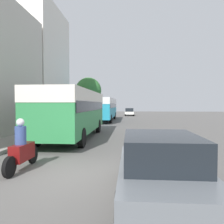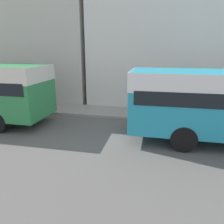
# 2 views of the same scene
# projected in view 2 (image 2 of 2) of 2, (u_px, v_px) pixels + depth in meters

# --- Properties ---
(building_midblock) EXTENTS (5.53, 7.32, 9.28)m
(building_midblock) POSITION_uv_depth(u_px,v_px,m) (48.00, 37.00, 16.87)
(building_midblock) COLOR beige
(building_midblock) RESTS_ON ground_plane
(building_far_terrace) EXTENTS (6.33, 8.53, 12.64)m
(building_far_terrace) POSITION_uv_depth(u_px,v_px,m) (157.00, 11.00, 15.14)
(building_far_terrace) COLOR silver
(building_far_terrace) RESTS_ON ground_plane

